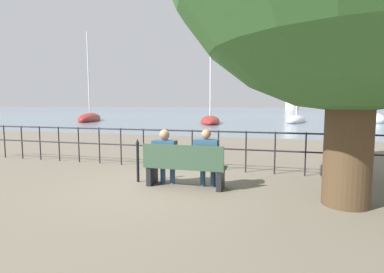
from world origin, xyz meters
TOP-DOWN VIEW (x-y plane):
  - ground_plane at (0.00, 0.00)m, footprint 1000.00×1000.00m
  - harbor_water at (0.00, 160.08)m, footprint 600.00×300.00m
  - park_bench at (0.00, -0.06)m, footprint 1.68×0.45m
  - seated_person_left at (-0.45, 0.01)m, footprint 0.49×0.35m
  - seated_person_right at (0.45, 0.01)m, footprint 0.49×0.35m
  - promenade_railing at (-0.00, 1.72)m, footprint 14.80×0.04m
  - closed_umbrella at (-1.12, 0.09)m, footprint 0.09×0.09m
  - sailboat_0 at (3.48, 26.40)m, footprint 2.87×6.17m
  - sailboat_1 at (-4.65, 22.70)m, footprint 3.51×7.72m
  - sailboat_3 at (10.67, 28.91)m, footprint 2.98×5.60m
  - sailboat_4 at (-18.44, 23.00)m, footprint 5.05×7.95m
  - harbor_lighthouse at (6.66, 124.03)m, footprint 5.37×5.37m

SIDE VIEW (x-z plane):
  - ground_plane at x=0.00m, z-range 0.00..0.00m
  - harbor_water at x=0.00m, z-range 0.00..0.01m
  - sailboat_1 at x=-4.65m, z-range -5.10..5.65m
  - sailboat_4 at x=-18.44m, z-range -4.73..5.32m
  - sailboat_0 at x=3.48m, z-range -5.50..6.15m
  - sailboat_3 at x=10.67m, z-range -5.98..6.74m
  - park_bench at x=0.00m, z-range -0.02..0.88m
  - closed_umbrella at x=-1.12m, z-range 0.06..1.02m
  - seated_person_left at x=-0.45m, z-range 0.06..1.25m
  - seated_person_right at x=0.45m, z-range 0.06..1.27m
  - promenade_railing at x=0.00m, z-range 0.17..1.22m
  - harbor_lighthouse at x=6.66m, z-range -0.95..26.32m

